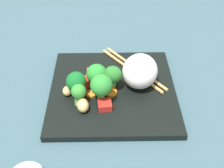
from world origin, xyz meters
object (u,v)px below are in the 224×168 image
at_px(square_plate, 113,90).
at_px(chopstick_pair, 133,69).
at_px(broccoli_floret_0, 113,75).
at_px(rice_mound, 140,71).
at_px(carrot_slice_0, 91,94).

bearing_deg(square_plate, chopstick_pair, -127.76).
relative_size(square_plate, broccoli_floret_0, 4.71).
height_order(rice_mound, broccoli_floret_0, rice_mound).
height_order(broccoli_floret_0, carrot_slice_0, broccoli_floret_0).
xyz_separation_m(square_plate, broccoli_floret_0, (-0.00, -0.00, 0.04)).
bearing_deg(chopstick_pair, broccoli_floret_0, 103.48).
bearing_deg(rice_mound, square_plate, 12.55).
relative_size(rice_mound, chopstick_pair, 0.49).
xyz_separation_m(rice_mound, carrot_slice_0, (0.11, 0.03, -0.03)).
bearing_deg(square_plate, broccoli_floret_0, -100.05).
distance_m(carrot_slice_0, chopstick_pair, 0.13).
height_order(rice_mound, carrot_slice_0, rice_mound).
relative_size(square_plate, carrot_slice_0, 11.82).
height_order(square_plate, broccoli_floret_0, broccoli_floret_0).
xyz_separation_m(square_plate, chopstick_pair, (-0.05, -0.06, 0.01)).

